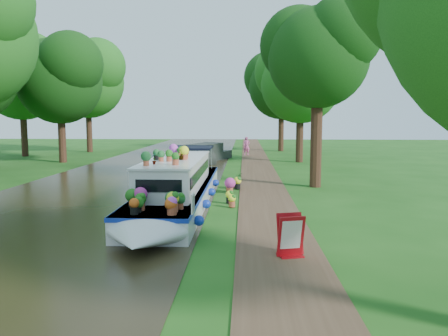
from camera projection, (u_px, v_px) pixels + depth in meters
ground at (237, 197)px, 18.71m from camera, size 100.00×100.00×0.00m
canal_water at (99, 196)px, 18.99m from camera, size 10.00×100.00×0.02m
towpath at (265, 197)px, 18.65m from camera, size 2.20×100.00×0.03m
plant_boat at (177, 185)px, 16.52m from camera, size 2.29×13.52×2.25m
tree_near_overhang at (318, 50)px, 20.81m from camera, size 5.52×5.28×8.99m
tree_near_mid at (300, 77)px, 32.72m from camera, size 6.90×6.60×9.40m
tree_near_far at (282, 81)px, 43.60m from camera, size 7.59×7.26×10.30m
tree_far_c at (60, 75)px, 32.56m from camera, size 7.13×6.82×9.59m
tree_far_d at (87, 76)px, 42.46m from camera, size 8.05×7.70×10.85m
tree_far_h at (21, 74)px, 37.71m from camera, size 7.82×7.48×10.49m
second_boat at (205, 154)px, 34.00m from camera, size 4.00×7.50×1.37m
sandwich_board at (290, 237)px, 10.63m from camera, size 0.69×0.66×1.03m
pedestrian_pink at (247, 146)px, 39.14m from camera, size 0.67×0.51×1.65m
verge_plant at (240, 177)px, 23.64m from camera, size 0.39×0.34×0.41m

